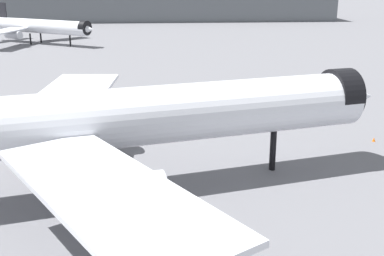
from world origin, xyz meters
TOP-DOWN VIEW (x-y plane):
  - ground at (0.00, 0.00)m, footprint 900.00×900.00m
  - airliner_near_gate at (-0.52, -1.62)m, footprint 64.06×57.89m
  - airliner_far_taxiway at (-24.90, 123.66)m, footprint 41.73×37.03m
  - terminal_building at (-1.67, 208.87)m, footprint 243.24×50.93m
  - service_truck_front at (-18.65, 30.94)m, footprint 5.53×2.63m
  - traffic_cone_near_nose at (35.54, 8.43)m, footprint 0.46×0.46m

SIDE VIEW (x-z plane):
  - ground at x=0.00m, z-range 0.00..0.00m
  - traffic_cone_near_nose at x=35.54m, z-range 0.00..0.57m
  - service_truck_front at x=-18.65m, z-range 0.09..3.09m
  - airliner_far_taxiway at x=-24.90m, z-range -0.81..12.89m
  - terminal_building at x=-1.67m, z-range -4.76..21.13m
  - airliner_near_gate at x=-0.52m, z-range -1.10..17.48m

